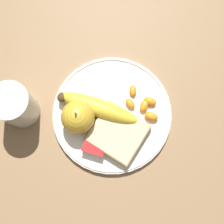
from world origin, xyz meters
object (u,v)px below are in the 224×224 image
at_px(bread_slice, 118,133).
at_px(jam_packet, 95,146).
at_px(juice_glass, 16,106).
at_px(fork, 117,109).
at_px(apple, 78,117).
at_px(plate, 112,114).
at_px(banana, 97,107).

bearing_deg(bread_slice, jam_packet, 45.26).
height_order(juice_glass, fork, juice_glass).
relative_size(apple, fork, 0.49).
height_order(apple, bread_slice, apple).
height_order(apple, jam_packet, apple).
distance_m(plate, jam_packet, 0.08).
distance_m(plate, juice_glass, 0.20).
bearing_deg(apple, juice_glass, 6.33).
bearing_deg(juice_glass, banana, -163.18).
bearing_deg(jam_packet, plate, -100.73).
distance_m(bread_slice, fork, 0.05).
relative_size(juice_glass, fork, 0.64).
height_order(juice_glass, bread_slice, juice_glass).
distance_m(banana, jam_packet, 0.08).
bearing_deg(jam_packet, apple, -42.43).
xyz_separation_m(bread_slice, fork, (0.02, -0.05, -0.01)).
xyz_separation_m(juice_glass, apple, (-0.13, -0.01, -0.00)).
relative_size(banana, fork, 1.11).
bearing_deg(apple, fork, -147.05).
xyz_separation_m(apple, fork, (-0.07, -0.05, -0.03)).
relative_size(juice_glass, apple, 1.30).
distance_m(plate, fork, 0.02).
xyz_separation_m(apple, jam_packet, (-0.05, 0.04, -0.02)).
distance_m(juice_glass, jam_packet, 0.18).
bearing_deg(apple, jam_packet, 137.57).
bearing_deg(plate, fork, -119.06).
bearing_deg(apple, bread_slice, 176.61).
relative_size(plate, fork, 1.60).
bearing_deg(jam_packet, banana, -77.05).
bearing_deg(juice_glass, fork, -163.29).
distance_m(apple, jam_packet, 0.07).
distance_m(bread_slice, jam_packet, 0.06).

